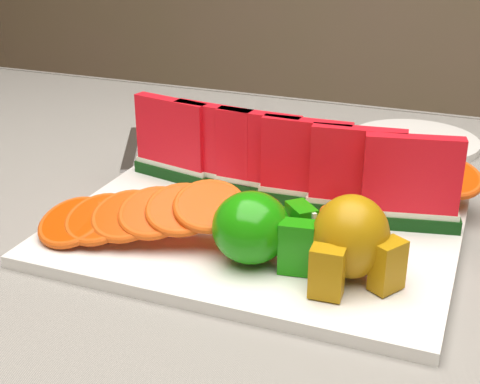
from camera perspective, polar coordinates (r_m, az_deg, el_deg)
table at (r=0.75m, az=-0.46°, el=-10.79°), size 1.40×0.90×0.75m
tablecloth at (r=0.71m, az=-0.48°, el=-6.65°), size 1.53×1.03×0.20m
platter at (r=0.69m, az=1.36°, el=-3.27°), size 0.40×0.30×0.01m
apple_cluster at (r=0.61m, az=1.66°, el=-3.20°), size 0.11×0.09×0.07m
pear_cluster at (r=0.58m, az=9.51°, el=-4.09°), size 0.09×0.09×0.08m
side_plate at (r=0.98m, az=14.62°, el=4.19°), size 0.19×0.19×0.01m
fork at (r=0.94m, az=-8.95°, el=3.87°), size 0.09×0.19×0.00m
watermelon_row at (r=0.72m, az=3.56°, el=2.60°), size 0.39×0.07×0.10m
orange_fan_front at (r=0.65m, az=-8.51°, el=-1.87°), size 0.22×0.13×0.05m
orange_fan_back at (r=0.78m, az=6.79°, el=2.14°), size 0.37×0.10×0.05m
tangerine_segments at (r=0.68m, az=2.41°, el=-1.87°), size 0.20×0.07×0.02m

